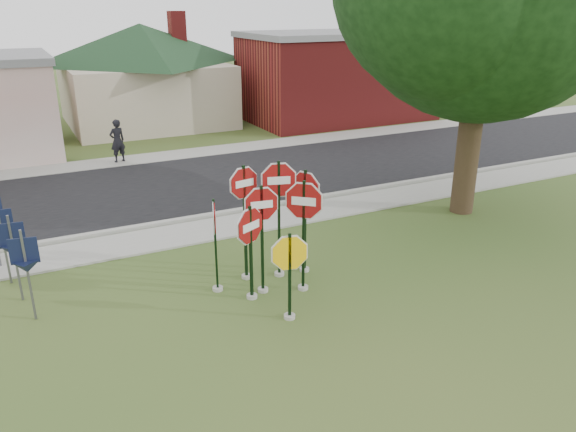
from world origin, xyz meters
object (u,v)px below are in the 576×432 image
stop_sign_center (262,224)px  stop_sign_yellow (290,267)px  stop_sign_left (251,241)px  pedestrian (117,141)px

stop_sign_center → stop_sign_yellow: 1.40m
stop_sign_center → stop_sign_left: bearing=-153.5°
stop_sign_center → stop_sign_yellow: stop_sign_center is taller
stop_sign_yellow → stop_sign_left: 1.22m
stop_sign_left → stop_sign_yellow: bearing=-72.4°
stop_sign_center → pedestrian: 12.77m
stop_sign_center → pedestrian: (-0.75, 12.72, -0.71)m
stop_sign_center → stop_sign_left: 0.46m
stop_sign_left → pedestrian: stop_sign_left is taller
pedestrian → stop_sign_yellow: bearing=76.9°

